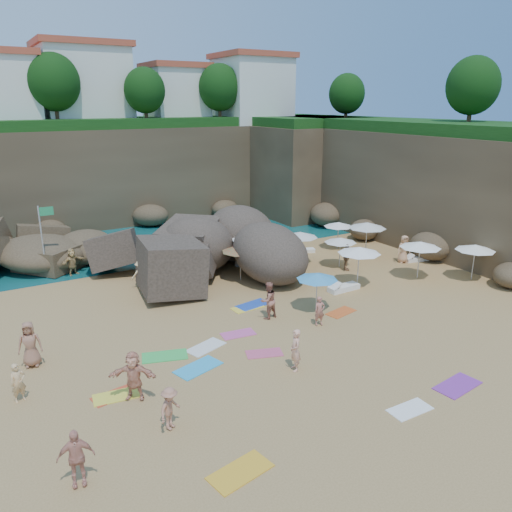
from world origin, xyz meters
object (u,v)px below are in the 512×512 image
person_stand_6 (295,350)px  person_stand_4 (404,249)px  lounger_0 (274,246)px  parasol_0 (218,239)px  person_stand_0 (18,383)px  parasol_2 (300,235)px  rock_outcrop (193,275)px  flag_pole (44,232)px  person_stand_3 (346,257)px  parasol_1 (252,235)px  person_stand_1 (268,300)px  person_stand_5 (72,262)px  person_stand_2 (141,274)px

person_stand_6 → person_stand_4: bearing=135.1°
lounger_0 → parasol_0: bearing=-171.9°
person_stand_0 → parasol_2: bearing=7.8°
rock_outcrop → flag_pole: flag_pole is taller
person_stand_3 → rock_outcrop: bearing=97.8°
rock_outcrop → parasol_1: (3.60, -1.03, 2.27)m
parasol_1 → person_stand_0: (-14.25, -8.14, -1.54)m
rock_outcrop → parasol_1: parasol_1 is taller
person_stand_1 → person_stand_5: person_stand_1 is taller
person_stand_1 → parasol_0: bearing=-107.2°
person_stand_3 → parasol_2: bearing=67.1°
rock_outcrop → parasol_1: bearing=-16.1°
rock_outcrop → parasol_2: size_ratio=4.00×
rock_outcrop → person_stand_0: rock_outcrop is taller
parasol_1 → person_stand_5: 11.06m
parasol_0 → person_stand_6: bearing=-103.2°
rock_outcrop → person_stand_2: (-3.35, -0.43, 0.81)m
parasol_2 → person_stand_3: bearing=-55.5°
flag_pole → person_stand_1: size_ratio=2.36×
lounger_0 → person_stand_3: person_stand_3 is taller
person_stand_3 → person_stand_6: size_ratio=0.98×
parasol_2 → person_stand_2: bearing=174.3°
person_stand_3 → person_stand_4: bearing=-66.3°
person_stand_5 → person_stand_2: bearing=-79.7°
parasol_0 → person_stand_3: size_ratio=1.33×
lounger_0 → person_stand_1: bearing=-137.6°
rock_outcrop → lounger_0: size_ratio=5.67×
parasol_2 → lounger_0: parasol_2 is taller
parasol_1 → person_stand_3: parasol_1 is taller
parasol_1 → person_stand_6: 12.34m
lounger_0 → flag_pole: bearing=161.0°
flag_pole → person_stand_4: (20.56, -8.75, -1.89)m
parasol_0 → person_stand_5: 8.94m
person_stand_0 → person_stand_1: 11.41m
flag_pole → parasol_0: flag_pole is taller
parasol_2 → person_stand_1: size_ratio=1.22×
parasol_2 → person_stand_6: parasol_2 is taller
person_stand_0 → person_stand_4: 24.06m
rock_outcrop → person_stand_0: size_ratio=6.25×
lounger_0 → person_stand_3: bearing=-94.1°
person_stand_5 → person_stand_6: bearing=-95.6°
parasol_2 → person_stand_3: parasol_2 is taller
person_stand_3 → person_stand_0: bearing=137.5°
parasol_2 → lounger_0: (0.63, 4.11, -1.85)m
person_stand_4 → person_stand_5: person_stand_4 is taller
rock_outcrop → person_stand_3: (8.70, -4.02, 0.85)m
person_stand_0 → person_stand_4: bearing=-5.1°
flag_pole → parasol_1: flag_pole is taller
person_stand_4 → lounger_0: bearing=144.3°
person_stand_1 → rock_outcrop: bearing=-93.2°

